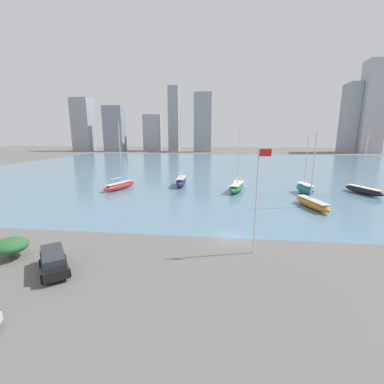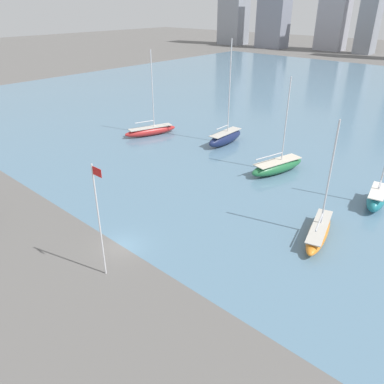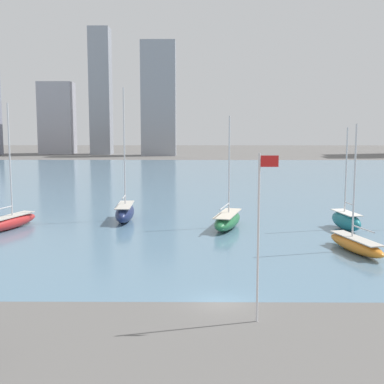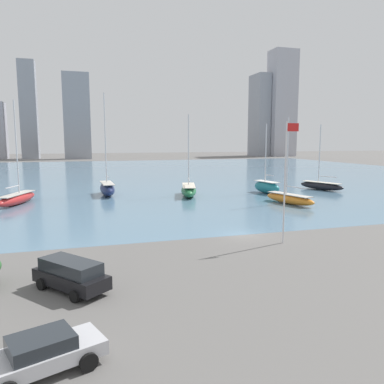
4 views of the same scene
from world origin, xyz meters
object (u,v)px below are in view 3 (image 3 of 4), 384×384
(sailboat_green, at_px, (228,220))
(sailboat_navy, at_px, (125,212))
(sailboat_teal, at_px, (346,220))
(sailboat_orange, at_px, (356,244))
(sailboat_red, at_px, (9,222))
(flag_pole, at_px, (259,231))

(sailboat_green, height_order, sailboat_navy, sailboat_navy)
(sailboat_teal, height_order, sailboat_orange, sailboat_orange)
(sailboat_green, bearing_deg, sailboat_red, -163.68)
(sailboat_teal, relative_size, sailboat_green, 0.90)
(sailboat_teal, bearing_deg, sailboat_green, 165.86)
(flag_pole, xyz_separation_m, sailboat_navy, (-13.03, 34.43, -4.65))
(sailboat_orange, relative_size, sailboat_red, 0.84)
(sailboat_teal, distance_m, sailboat_orange, 11.07)
(sailboat_teal, height_order, sailboat_green, sailboat_green)
(sailboat_orange, distance_m, sailboat_navy, 29.47)
(flag_pole, distance_m, sailboat_orange, 22.15)
(sailboat_teal, bearing_deg, flag_pole, -126.02)
(sailboat_navy, bearing_deg, sailboat_green, -21.43)
(sailboat_green, distance_m, sailboat_navy, 13.62)
(sailboat_green, height_order, sailboat_red, sailboat_red)
(sailboat_navy, bearing_deg, sailboat_teal, -13.20)
(sailboat_teal, bearing_deg, sailboat_red, 169.06)
(flag_pole, distance_m, sailboat_red, 39.39)
(sailboat_navy, bearing_deg, sailboat_red, -159.67)
(flag_pole, relative_size, sailboat_red, 0.73)
(sailboat_red, bearing_deg, sailboat_navy, 41.51)
(flag_pole, relative_size, sailboat_orange, 0.86)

